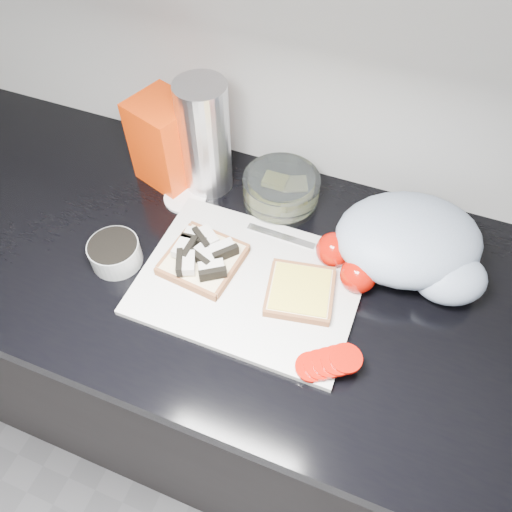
% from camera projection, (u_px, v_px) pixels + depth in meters
% --- Properties ---
extents(base_cabinet, '(3.50, 0.60, 0.86)m').
position_uv_depth(base_cabinet, '(254.00, 372.00, 1.33)').
color(base_cabinet, black).
rests_on(base_cabinet, ground).
extents(countertop, '(3.50, 0.64, 0.04)m').
position_uv_depth(countertop, '(254.00, 275.00, 0.97)').
color(countertop, black).
rests_on(countertop, base_cabinet).
extents(cutting_board, '(0.40, 0.30, 0.01)m').
position_uv_depth(cutting_board, '(250.00, 282.00, 0.93)').
color(cutting_board, silver).
rests_on(cutting_board, countertop).
extents(bread_left, '(0.15, 0.15, 0.04)m').
position_uv_depth(bread_left, '(203.00, 257.00, 0.94)').
color(bread_left, beige).
rests_on(bread_left, cutting_board).
extents(bread_right, '(0.14, 0.14, 0.02)m').
position_uv_depth(bread_right, '(300.00, 291.00, 0.90)').
color(bread_right, beige).
rests_on(bread_right, cutting_board).
extents(tomato_slices, '(0.11, 0.09, 0.02)m').
position_uv_depth(tomato_slices, '(328.00, 363.00, 0.81)').
color(tomato_slices, '#AD0D03').
rests_on(tomato_slices, cutting_board).
extents(knife, '(0.21, 0.02, 0.01)m').
position_uv_depth(knife, '(310.00, 245.00, 0.97)').
color(knife, silver).
rests_on(knife, cutting_board).
extents(seed_tub, '(0.10, 0.10, 0.05)m').
position_uv_depth(seed_tub, '(115.00, 252.00, 0.95)').
color(seed_tub, gray).
rests_on(seed_tub, countertop).
extents(tub_lid, '(0.11, 0.11, 0.01)m').
position_uv_depth(tub_lid, '(185.00, 198.00, 1.07)').
color(tub_lid, white).
rests_on(tub_lid, countertop).
extents(glass_bowl, '(0.16, 0.16, 0.07)m').
position_uv_depth(glass_bowl, '(281.00, 190.00, 1.04)').
color(glass_bowl, silver).
rests_on(glass_bowl, countertop).
extents(bread_bag, '(0.15, 0.14, 0.19)m').
position_uv_depth(bread_bag, '(167.00, 142.00, 1.04)').
color(bread_bag, '#F13E04').
rests_on(bread_bag, countertop).
extents(steel_canister, '(0.10, 0.10, 0.25)m').
position_uv_depth(steel_canister, '(205.00, 139.00, 1.00)').
color(steel_canister, silver).
rests_on(steel_canister, countertop).
extents(grocery_bag, '(0.33, 0.30, 0.12)m').
position_uv_depth(grocery_bag, '(414.00, 244.00, 0.92)').
color(grocery_bag, '#9DABC1').
rests_on(grocery_bag, countertop).
extents(whole_tomatoes, '(0.13, 0.11, 0.07)m').
position_uv_depth(whole_tomatoes, '(346.00, 262.00, 0.92)').
color(whole_tomatoes, '#AD0D03').
rests_on(whole_tomatoes, countertop).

